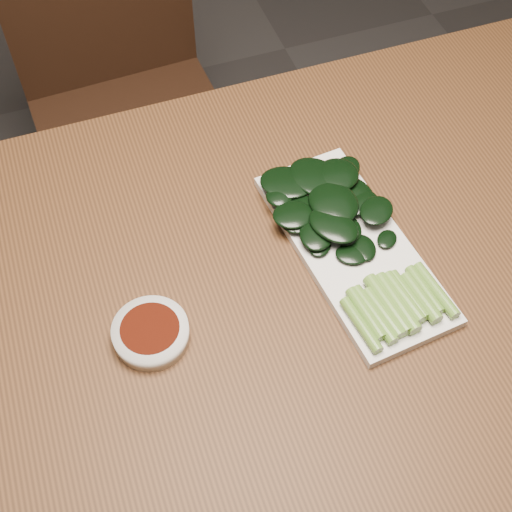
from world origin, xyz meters
The scene contains 6 objects.
ground centered at (0.00, 0.00, 0.00)m, with size 6.00×6.00×0.00m, color #302D2D.
table centered at (0.00, 0.00, 0.68)m, with size 1.40×0.80×0.75m.
chair_far centered at (-0.07, 0.74, 0.49)m, with size 0.42×0.42×0.89m.
sauce_bowl centered at (-0.17, -0.02, 0.76)m, with size 0.10×0.10×0.03m.
serving_plate centered at (0.13, 0.02, 0.76)m, with size 0.18×0.35×0.01m.
gai_lan centered at (0.12, 0.05, 0.78)m, with size 0.18×0.33×0.03m.
Camera 1 is at (-0.19, -0.48, 1.55)m, focal length 50.00 mm.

